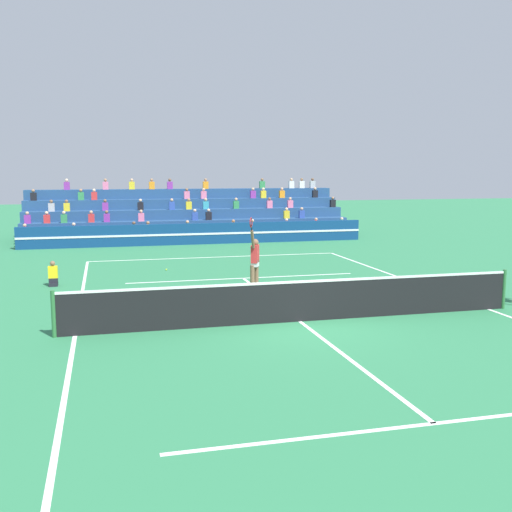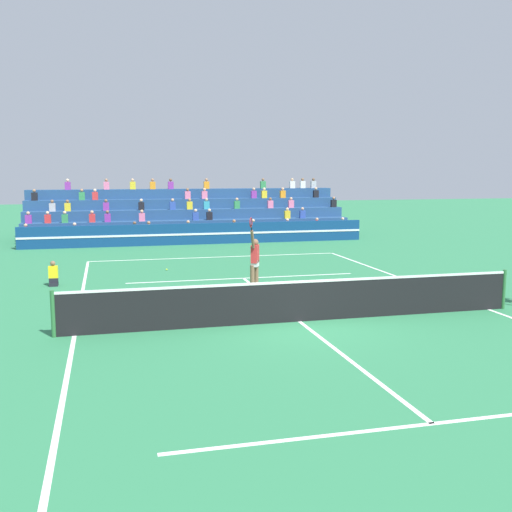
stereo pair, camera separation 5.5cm
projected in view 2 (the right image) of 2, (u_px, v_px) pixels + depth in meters
The scene contains 8 objects.
ground_plane at pixel (299, 322), 15.23m from camera, with size 120.00×120.00×0.00m, color #2D7A4C.
court_lines at pixel (299, 321), 15.23m from camera, with size 11.10×23.90×0.01m.
tennis_net at pixel (300, 301), 15.15m from camera, with size 12.00×0.10×1.10m.
sponsor_banner_wall at pixel (199, 234), 31.32m from camera, with size 18.00×0.26×1.10m.
bleacher_stand at pixel (189, 219), 34.90m from camera, with size 18.15×4.75×3.38m.
ball_kid_courtside at pixel (53, 276), 19.94m from camera, with size 0.30×0.36×0.84m.
tennis_player at pixel (255, 262), 18.69m from camera, with size 0.60×0.96×2.47m.
tennis_ball at pixel (167, 270), 23.09m from camera, with size 0.07×0.07×0.07m, color #C6DB33.
Camera 2 is at (-4.69, -14.13, 3.79)m, focal length 42.00 mm.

